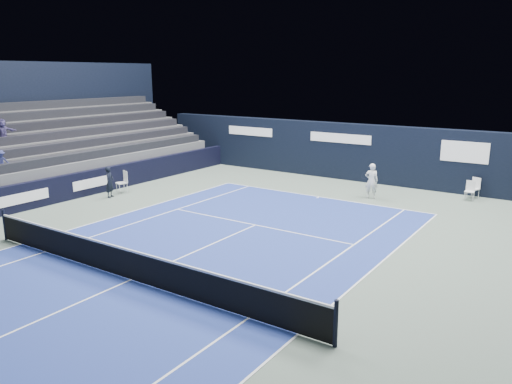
{
  "coord_description": "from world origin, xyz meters",
  "views": [
    {
      "loc": [
        10.42,
        -9.03,
        5.78
      ],
      "look_at": [
        -0.06,
        6.52,
        1.3
      ],
      "focal_mm": 35.0,
      "sensor_mm": 36.0,
      "label": 1
    }
  ],
  "objects_px": {
    "line_judge_chair": "(123,180)",
    "tennis_net": "(130,263)",
    "folding_chair_back_b": "(470,189)",
    "tennis_player": "(371,181)",
    "folding_chair_back_a": "(476,184)"
  },
  "relations": [
    {
      "from": "folding_chair_back_b",
      "to": "line_judge_chair",
      "type": "relative_size",
      "value": 0.85
    },
    {
      "from": "folding_chair_back_b",
      "to": "tennis_player",
      "type": "xyz_separation_m",
      "value": [
        -3.97,
        -2.18,
        0.31
      ]
    },
    {
      "from": "folding_chair_back_a",
      "to": "folding_chair_back_b",
      "type": "relative_size",
      "value": 1.07
    },
    {
      "from": "folding_chair_back_b",
      "to": "tennis_net",
      "type": "height_order",
      "value": "tennis_net"
    },
    {
      "from": "tennis_net",
      "to": "tennis_player",
      "type": "bearing_deg",
      "value": 80.8
    },
    {
      "from": "line_judge_chair",
      "to": "tennis_net",
      "type": "height_order",
      "value": "tennis_net"
    },
    {
      "from": "folding_chair_back_a",
      "to": "line_judge_chair",
      "type": "xyz_separation_m",
      "value": [
        -14.66,
        -8.57,
        -0.04
      ]
    },
    {
      "from": "folding_chair_back_a",
      "to": "tennis_player",
      "type": "bearing_deg",
      "value": -122.42
    },
    {
      "from": "folding_chair_back_a",
      "to": "folding_chair_back_b",
      "type": "distance_m",
      "value": 0.63
    },
    {
      "from": "folding_chair_back_b",
      "to": "tennis_player",
      "type": "height_order",
      "value": "tennis_player"
    },
    {
      "from": "tennis_player",
      "to": "folding_chair_back_a",
      "type": "bearing_deg",
      "value": 34.33
    },
    {
      "from": "tennis_net",
      "to": "folding_chair_back_b",
      "type": "bearing_deg",
      "value": 68.22
    },
    {
      "from": "line_judge_chair",
      "to": "tennis_player",
      "type": "relative_size",
      "value": 0.65
    },
    {
      "from": "folding_chair_back_a",
      "to": "tennis_net",
      "type": "bearing_deg",
      "value": -88.12
    },
    {
      "from": "line_judge_chair",
      "to": "tennis_net",
      "type": "bearing_deg",
      "value": -21.06
    }
  ]
}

